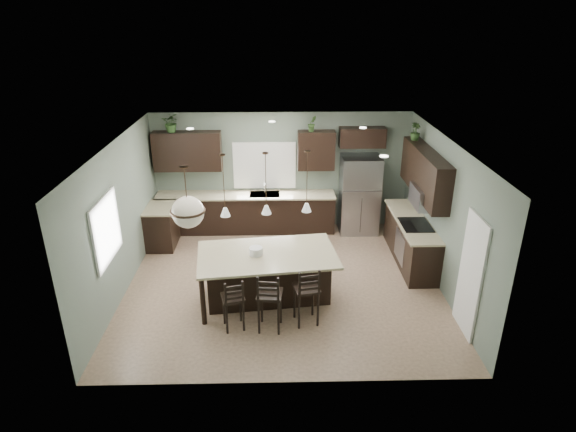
# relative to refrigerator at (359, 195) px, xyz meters

# --- Properties ---
(ground) EXTENTS (6.00, 6.00, 0.00)m
(ground) POSITION_rel_refrigerator_xyz_m (-1.83, -2.39, -0.93)
(ground) COLOR #9E8466
(ground) RESTS_ON ground
(pantry_door) EXTENTS (0.04, 0.82, 2.04)m
(pantry_door) POSITION_rel_refrigerator_xyz_m (1.15, -3.94, 0.09)
(pantry_door) COLOR white
(pantry_door) RESTS_ON ground
(window_back) EXTENTS (1.35, 0.02, 1.00)m
(window_back) POSITION_rel_refrigerator_xyz_m (-2.23, 0.35, 0.62)
(window_back) COLOR white
(window_back) RESTS_ON room_shell
(window_left) EXTENTS (0.02, 1.10, 1.00)m
(window_left) POSITION_rel_refrigerator_xyz_m (-4.81, -3.19, 0.62)
(window_left) COLOR white
(window_left) RESTS_ON room_shell
(left_return_cabs) EXTENTS (0.60, 0.90, 0.90)m
(left_return_cabs) POSITION_rel_refrigerator_xyz_m (-4.53, -0.69, -0.48)
(left_return_cabs) COLOR black
(left_return_cabs) RESTS_ON ground
(left_return_countertop) EXTENTS (0.66, 0.96, 0.04)m
(left_return_countertop) POSITION_rel_refrigerator_xyz_m (-4.51, -0.69, -0.01)
(left_return_countertop) COLOR #BCB38E
(left_return_countertop) RESTS_ON left_return_cabs
(back_lower_cabs) EXTENTS (4.20, 0.60, 0.90)m
(back_lower_cabs) POSITION_rel_refrigerator_xyz_m (-2.68, 0.06, -0.48)
(back_lower_cabs) COLOR black
(back_lower_cabs) RESTS_ON ground
(back_countertop) EXTENTS (4.20, 0.66, 0.04)m
(back_countertop) POSITION_rel_refrigerator_xyz_m (-2.68, 0.04, -0.01)
(back_countertop) COLOR #BCB38E
(back_countertop) RESTS_ON back_lower_cabs
(sink_inset) EXTENTS (0.70, 0.45, 0.01)m
(sink_inset) POSITION_rel_refrigerator_xyz_m (-2.23, 0.04, 0.01)
(sink_inset) COLOR gray
(sink_inset) RESTS_ON back_countertop
(faucet) EXTENTS (0.02, 0.02, 0.28)m
(faucet) POSITION_rel_refrigerator_xyz_m (-2.23, 0.01, 0.16)
(faucet) COLOR silver
(faucet) RESTS_ON back_countertop
(back_upper_left) EXTENTS (1.55, 0.34, 0.90)m
(back_upper_left) POSITION_rel_refrigerator_xyz_m (-3.98, 0.19, 1.02)
(back_upper_left) COLOR black
(back_upper_left) RESTS_ON room_shell
(back_upper_right) EXTENTS (0.85, 0.34, 0.90)m
(back_upper_right) POSITION_rel_refrigerator_xyz_m (-1.03, 0.19, 1.02)
(back_upper_right) COLOR black
(back_upper_right) RESTS_ON room_shell
(fridge_header) EXTENTS (1.05, 0.34, 0.45)m
(fridge_header) POSITION_rel_refrigerator_xyz_m (0.02, 0.19, 1.32)
(fridge_header) COLOR black
(fridge_header) RESTS_ON room_shell
(right_lower_cabs) EXTENTS (0.60, 2.35, 0.90)m
(right_lower_cabs) POSITION_rel_refrigerator_xyz_m (0.87, -1.51, -0.48)
(right_lower_cabs) COLOR black
(right_lower_cabs) RESTS_ON ground
(right_countertop) EXTENTS (0.66, 2.35, 0.04)m
(right_countertop) POSITION_rel_refrigerator_xyz_m (0.85, -1.51, -0.01)
(right_countertop) COLOR #BCB38E
(right_countertop) RESTS_ON right_lower_cabs
(cooktop) EXTENTS (0.58, 0.75, 0.02)m
(cooktop) POSITION_rel_refrigerator_xyz_m (0.85, -1.79, 0.02)
(cooktop) COLOR black
(cooktop) RESTS_ON right_countertop
(wall_oven_front) EXTENTS (0.01, 0.72, 0.60)m
(wall_oven_front) POSITION_rel_refrigerator_xyz_m (0.57, -1.79, -0.48)
(wall_oven_front) COLOR gray
(wall_oven_front) RESTS_ON right_lower_cabs
(right_upper_cabs) EXTENTS (0.34, 2.35, 0.90)m
(right_upper_cabs) POSITION_rel_refrigerator_xyz_m (1.00, -1.51, 1.02)
(right_upper_cabs) COLOR black
(right_upper_cabs) RESTS_ON room_shell
(microwave) EXTENTS (0.40, 0.75, 0.40)m
(microwave) POSITION_rel_refrigerator_xyz_m (0.95, -1.79, 0.62)
(microwave) COLOR gray
(microwave) RESTS_ON right_upper_cabs
(refrigerator) EXTENTS (0.90, 0.74, 1.85)m
(refrigerator) POSITION_rel_refrigerator_xyz_m (0.00, 0.00, 0.00)
(refrigerator) COLOR gray
(refrigerator) RESTS_ON ground
(kitchen_island) EXTENTS (2.61, 1.68, 0.92)m
(kitchen_island) POSITION_rel_refrigerator_xyz_m (-2.12, -2.93, -0.46)
(kitchen_island) COLOR black
(kitchen_island) RESTS_ON ground
(serving_dish) EXTENTS (0.24, 0.24, 0.14)m
(serving_dish) POSITION_rel_refrigerator_xyz_m (-2.32, -2.96, 0.07)
(serving_dish) COLOR silver
(serving_dish) RESTS_ON kitchen_island
(bar_stool_left) EXTENTS (0.44, 0.44, 0.97)m
(bar_stool_left) POSITION_rel_refrigerator_xyz_m (-2.68, -3.82, -0.44)
(bar_stool_left) COLOR black
(bar_stool_left) RESTS_ON ground
(bar_stool_center) EXTENTS (0.45, 0.45, 1.09)m
(bar_stool_center) POSITION_rel_refrigerator_xyz_m (-2.07, -3.85, -0.38)
(bar_stool_center) COLOR black
(bar_stool_center) RESTS_ON ground
(bar_stool_right) EXTENTS (0.48, 0.48, 1.09)m
(bar_stool_right) POSITION_rel_refrigerator_xyz_m (-1.46, -3.69, -0.38)
(bar_stool_right) COLOR black
(bar_stool_right) RESTS_ON ground
(pendant_left) EXTENTS (0.17, 0.17, 1.10)m
(pendant_left) POSITION_rel_refrigerator_xyz_m (-2.82, -3.02, 1.32)
(pendant_left) COLOR white
(pendant_left) RESTS_ON room_shell
(pendant_center) EXTENTS (0.17, 0.17, 1.10)m
(pendant_center) POSITION_rel_refrigerator_xyz_m (-2.12, -2.93, 1.32)
(pendant_center) COLOR white
(pendant_center) RESTS_ON room_shell
(pendant_right) EXTENTS (0.17, 0.17, 1.10)m
(pendant_right) POSITION_rel_refrigerator_xyz_m (-1.43, -2.85, 1.32)
(pendant_right) COLOR white
(pendant_right) RESTS_ON room_shell
(chandelier) EXTENTS (0.55, 0.55, 1.00)m
(chandelier) POSITION_rel_refrigerator_xyz_m (-3.32, -3.66, 1.37)
(chandelier) COLOR beige
(chandelier) RESTS_ON room_shell
(plant_back_left) EXTENTS (0.41, 0.36, 0.44)m
(plant_back_left) POSITION_rel_refrigerator_xyz_m (-4.27, 0.16, 1.69)
(plant_back_left) COLOR #28481F
(plant_back_left) RESTS_ON back_upper_left
(plant_back_right) EXTENTS (0.24, 0.22, 0.36)m
(plant_back_right) POSITION_rel_refrigerator_xyz_m (-1.13, 0.16, 1.66)
(plant_back_right) COLOR #375927
(plant_back_right) RESTS_ON back_upper_right
(plant_right_wall) EXTENTS (0.26, 0.26, 0.37)m
(plant_right_wall) POSITION_rel_refrigerator_xyz_m (0.97, -0.68, 1.66)
(plant_right_wall) COLOR #2D4E22
(plant_right_wall) RESTS_ON right_upper_cabs
(room_shell) EXTENTS (6.00, 6.00, 6.00)m
(room_shell) POSITION_rel_refrigerator_xyz_m (-1.83, -2.39, 0.77)
(room_shell) COLOR slate
(room_shell) RESTS_ON ground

